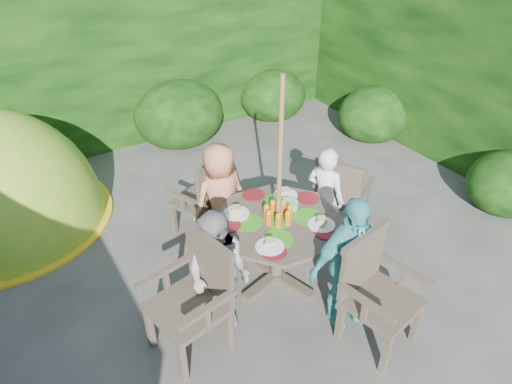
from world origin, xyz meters
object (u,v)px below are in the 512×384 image
child_back (221,198)px  dome_tent (9,222)px  garden_chair_right (341,195)px  parasol_pole (279,190)px  child_right (325,198)px  child_front (348,264)px  child_left (219,273)px  patio_table (278,229)px  garden_chair_left (195,296)px  garden_chair_front (375,290)px  garden_chair_back (204,198)px

child_back → dome_tent: dome_tent is taller
garden_chair_right → child_back: size_ratio=0.75×
parasol_pole → child_right: bearing=15.6°
child_front → child_back: bearing=107.9°
parasol_pole → child_left: (-0.77, -0.21, -0.48)m
patio_table → child_back: (-0.22, 0.77, 0.00)m
child_right → dome_tent: dome_tent is taller
patio_table → garden_chair_right: (1.06, 0.27, -0.13)m
child_right → child_left: 1.60m
garden_chair_left → garden_chair_front: (1.34, -0.75, -0.02)m
child_left → child_front: child_front is taller
child_back → dome_tent: size_ratio=0.45×
garden_chair_front → parasol_pole: bearing=95.2°
garden_chair_front → child_right: 1.35m
garden_chair_right → dome_tent: size_ratio=0.34×
child_back → child_left: bearing=56.5°
garden_chair_back → child_left: 1.37m
patio_table → garden_chair_left: (-1.05, -0.30, -0.07)m
garden_chair_left → child_front: 1.35m
garden_chair_back → dome_tent: (-1.97, 1.47, -0.50)m
child_back → child_front: 1.60m
patio_table → child_right: (0.77, 0.21, -0.03)m
garden_chair_back → garden_chair_front: bearing=82.3°
child_front → child_right: bearing=62.9°
parasol_pole → garden_chair_left: 1.21m
parasol_pole → garden_chair_back: 1.25m
garden_chair_front → child_left: (-1.07, 0.83, 0.07)m
garden_chair_back → dome_tent: 2.50m
garden_chair_back → child_front: 1.91m
garden_chair_back → child_left: size_ratio=0.75×
child_right → dome_tent: 3.85m
garden_chair_front → child_left: bearing=131.4°
child_left → dome_tent: 3.18m
garden_chair_right → child_front: size_ratio=0.70×
patio_table → garden_chair_front: 1.09m
garden_chair_front → dome_tent: dome_tent is taller
parasol_pole → child_left: size_ratio=1.77×
garden_chair_front → child_back: bearing=95.1°
parasol_pole → garden_chair_left: parasol_pole is taller
child_left → child_back: 1.13m
garden_chair_front → child_right: size_ratio=0.85×
garden_chair_back → child_right: 1.36m
garden_chair_front → dome_tent: bearing=114.8°
child_front → dome_tent: (-2.47, 3.30, -0.68)m
garden_chair_back → child_front: size_ratio=0.69×
garden_chair_right → garden_chair_front: 1.53m
child_left → patio_table: bearing=71.4°
child_back → child_right: bearing=146.5°
garden_chair_right → garden_chair_back: size_ratio=1.02×
garden_chair_right → child_right: size_ratio=0.79×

